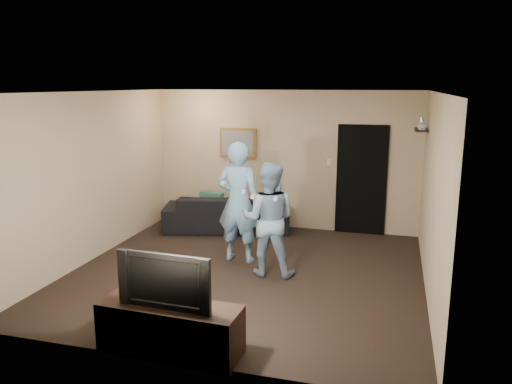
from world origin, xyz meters
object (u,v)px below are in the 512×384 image
(television, at_px, (168,278))
(wii_player_right, at_px, (268,219))
(tv_console, at_px, (170,329))
(wii_player_left, at_px, (238,202))
(sofa, at_px, (227,212))

(television, height_order, wii_player_right, wii_player_right)
(tv_console, distance_m, television, 0.55)
(television, height_order, wii_player_left, wii_player_left)
(sofa, distance_m, wii_player_left, 1.80)
(sofa, bearing_deg, wii_player_right, 109.09)
(television, bearing_deg, tv_console, 0.00)
(tv_console, relative_size, television, 1.48)
(sofa, relative_size, tv_console, 1.57)
(tv_console, height_order, wii_player_right, wii_player_right)
(sofa, distance_m, television, 4.44)
(wii_player_left, bearing_deg, wii_player_right, -36.26)
(sofa, height_order, wii_player_left, wii_player_left)
(tv_console, relative_size, wii_player_left, 0.79)
(tv_console, xyz_separation_m, wii_player_right, (0.44, 2.36, 0.57))
(sofa, distance_m, tv_console, 4.41)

